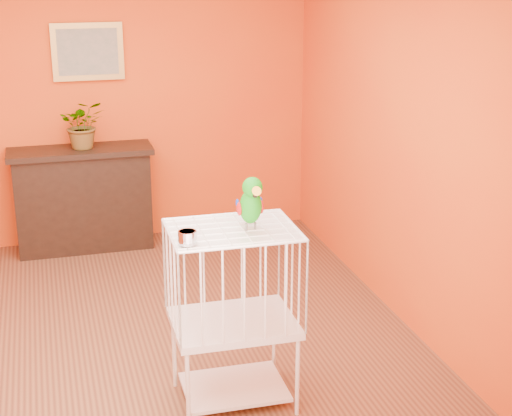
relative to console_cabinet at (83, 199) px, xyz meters
name	(u,v)px	position (x,y,z in m)	size (l,w,h in m)	color
ground	(128,348)	(0.14, -2.03, -0.47)	(4.50, 4.50, 0.00)	brown
room_shell	(115,121)	(0.14, -2.03, 1.12)	(4.50, 4.50, 4.50)	#DA5314
console_cabinet	(83,199)	(0.00, 0.00, 0.00)	(1.26, 0.45, 0.93)	black
potted_plant	(84,131)	(0.04, -0.04, 0.63)	(0.38, 0.43, 0.33)	#26722D
framed_picture	(88,52)	(0.14, 0.19, 1.28)	(0.62, 0.04, 0.50)	#B78D41
birdcage	(233,314)	(0.68, -2.85, 0.10)	(0.72, 0.56, 1.10)	white
feed_cup	(187,237)	(0.39, -3.02, 0.67)	(0.10, 0.10, 0.07)	silver
parrot	(251,203)	(0.78, -2.90, 0.80)	(0.16, 0.28, 0.32)	#59544C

